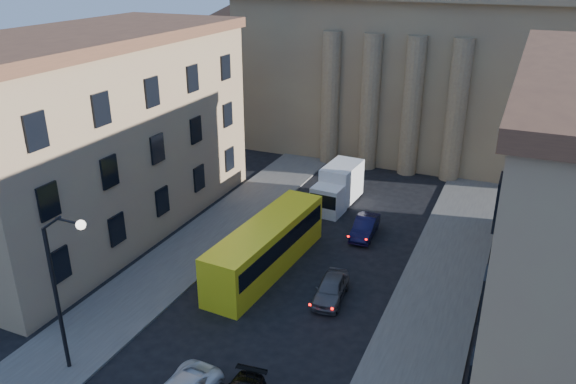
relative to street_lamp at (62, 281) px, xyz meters
name	(u,v)px	position (x,y,z in m)	size (l,w,h in m)	color
sidewalk_left	(167,270)	(-1.53, 10.00, -5.21)	(5.00, 60.00, 0.15)	#4F4E49
sidewalk_right	(423,334)	(15.47, 10.00, -5.21)	(5.00, 60.00, 0.15)	#4F4E49
church	(423,31)	(6.97, 47.47, 6.59)	(68.02, 28.76, 36.60)	#786149
building_left	(94,134)	(-10.03, 14.00, 2.14)	(11.60, 26.60, 14.70)	#A0865E
street_lamp	(62,281)	(0.00, 0.00, 0.00)	(2.62, 0.44, 8.83)	black
car_right_far	(331,288)	(9.55, 11.34, -4.58)	(1.68, 4.17, 1.42)	#4D4E52
car_right_distant	(365,227)	(9.04, 20.31, -4.58)	(1.49, 4.28, 1.41)	black
city_bus	(267,245)	(4.41, 12.99, -3.49)	(3.47, 11.99, 3.34)	yellow
box_truck	(338,188)	(5.31, 24.86, -3.70)	(2.75, 6.22, 3.34)	white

